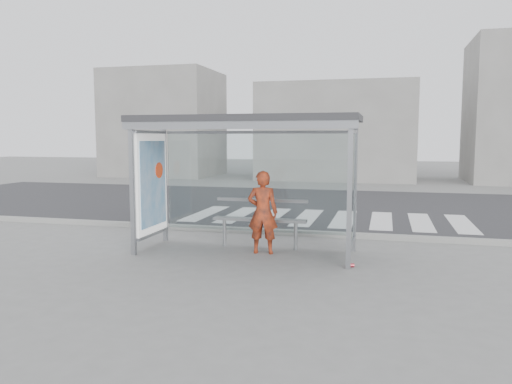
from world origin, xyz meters
TOP-DOWN VIEW (x-y plane):
  - ground at (0.00, 0.00)m, footprint 80.00×80.00m
  - road at (0.00, 7.00)m, footprint 30.00×10.00m
  - curb at (0.00, 1.95)m, footprint 30.00×0.18m
  - crosswalk at (1.00, 4.50)m, footprint 7.55×3.00m
  - bus_shelter at (-0.37, 0.06)m, footprint 4.25×1.65m
  - building_left at (-10.00, 18.00)m, footprint 6.00×5.00m
  - building_center at (0.00, 18.00)m, footprint 8.00×5.00m
  - person at (0.32, 0.06)m, footprint 0.61×0.43m
  - bench at (0.15, 0.50)m, footprint 1.90×0.33m
  - soda_can at (2.03, -0.58)m, footprint 0.14×0.10m

SIDE VIEW (x-z plane):
  - ground at x=0.00m, z-range 0.00..0.00m
  - crosswalk at x=1.00m, z-range 0.00..0.00m
  - road at x=0.00m, z-range 0.00..0.01m
  - soda_can at x=2.03m, z-range 0.00..0.07m
  - curb at x=0.00m, z-range 0.00..0.12m
  - bench at x=0.15m, z-range 0.09..1.07m
  - person at x=0.32m, z-range 0.00..1.59m
  - bus_shelter at x=-0.37m, z-range 0.67..3.29m
  - building_center at x=0.00m, z-range 0.00..5.00m
  - building_left at x=-10.00m, z-range 0.00..6.00m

